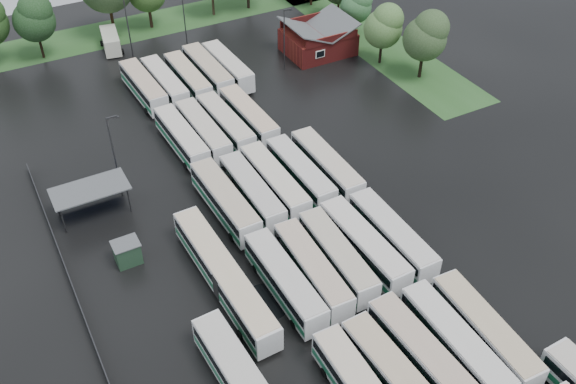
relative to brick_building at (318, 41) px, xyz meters
name	(u,v)px	position (x,y,z in m)	size (l,w,h in m)	color
ground	(328,286)	(-24.00, -42.77, -1.87)	(160.00, 160.00, 0.00)	black
brick_building	(318,41)	(0.00, 0.00, 0.00)	(10.07, 8.60, 5.39)	maroon
wash_shed	(89,191)	(-41.20, -20.74, 1.12)	(8.20, 4.20, 3.58)	#2D2D30
utility_hut	(127,252)	(-40.20, -30.17, -0.55)	(2.70, 2.20, 2.62)	#1C3723
grass_strip_north	(138,27)	(-22.00, 22.03, -1.86)	(80.00, 10.00, 0.01)	#275121
grass_strip_east	(370,38)	(10.00, 0.03, -1.86)	(10.00, 50.00, 0.01)	#275121
west_fence	(81,310)	(-46.20, -34.77, -1.27)	(0.10, 50.00, 1.20)	#2D2D30
bus_r1c1	(396,378)	(-25.31, -55.52, 0.03)	(3.04, 12.46, 3.44)	silver
bus_r1c2	(423,357)	(-22.03, -54.88, 0.07)	(3.05, 12.69, 3.51)	silver
bus_r1c3	(455,343)	(-18.72, -55.06, 0.06)	(2.83, 12.60, 3.50)	silver
bus_r1c4	(484,331)	(-15.57, -55.28, 0.04)	(3.23, 12.55, 3.46)	silver
bus_r2c0	(285,281)	(-28.26, -41.66, 0.03)	(2.68, 12.36, 3.44)	silver
bus_r2c1	(312,269)	(-25.18, -41.60, 0.00)	(3.05, 12.28, 3.39)	silver
bus_r2c2	(337,256)	(-22.08, -41.22, 0.00)	(3.09, 12.26, 3.39)	silver
bus_r2c3	(364,245)	(-18.94, -41.23, 0.08)	(2.97, 12.76, 3.54)	silver
bus_r2c4	(392,235)	(-15.60, -41.40, 0.05)	(2.72, 12.51, 3.48)	silver
bus_r3c0	(225,201)	(-28.47, -28.28, 0.08)	(3.00, 12.78, 3.54)	silver
bus_r3c1	(252,192)	(-25.16, -28.17, 0.00)	(2.63, 12.19, 3.39)	silver
bus_r3c2	(275,182)	(-22.17, -27.88, 0.06)	(2.71, 12.56, 3.49)	silver
bus_r3c3	(300,173)	(-18.74, -27.75, 0.00)	(2.70, 12.24, 3.40)	silver
bus_r3c4	(327,166)	(-15.40, -28.08, 0.06)	(2.72, 12.57, 3.50)	silver
bus_r4c0	(182,138)	(-28.20, -14.51, -0.01)	(2.91, 12.17, 3.37)	silver
bus_r4c1	(203,131)	(-25.30, -14.49, 0.01)	(2.76, 12.27, 3.41)	silver
bus_r4c2	(226,124)	(-22.16, -14.33, 0.01)	(2.97, 12.30, 3.40)	silver
bus_r4c3	(249,117)	(-18.83, -14.21, 0.02)	(2.89, 12.38, 3.43)	silver
bus_r5c0	(144,87)	(-28.35, -0.42, 0.01)	(3.06, 12.37, 3.42)	silver
bus_r5c1	(165,83)	(-25.38, -0.77, -0.01)	(2.91, 12.21, 3.38)	silver
bus_r5c2	(188,78)	(-22.03, -1.07, -0.02)	(2.70, 12.08, 3.35)	silver
bus_r5c3	(208,71)	(-18.79, -0.57, 0.07)	(2.88, 12.69, 3.52)	silver
bus_r5c4	(228,67)	(-15.75, -0.80, 0.02)	(2.95, 12.37, 3.42)	silver
artic_bus_west_b	(224,276)	(-33.11, -38.39, 0.05)	(3.12, 18.70, 3.46)	silver
minibus	(111,41)	(-28.21, 16.16, -0.28)	(3.47, 6.86, 2.86)	beige
tree_north_1	(35,17)	(-38.13, 18.59, 4.77)	(6.23, 6.23, 10.32)	black
tree_east_0	(427,35)	(9.44, -14.03, 4.82)	(6.28, 6.28, 10.39)	black
tree_east_1	(385,26)	(6.72, -7.63, 4.24)	(5.73, 5.73, 9.50)	black
tree_east_2	(357,4)	(8.30, 2.03, 3.50)	(5.04, 5.04, 8.35)	black
lamp_post_ne	(285,36)	(-7.14, -2.42, 3.63)	(1.46, 0.28, 9.46)	#2D2D30
lamp_post_nw	(114,147)	(-37.16, -17.75, 3.61)	(1.45, 0.28, 9.44)	#2D2D30
lamp_post_back_w	(128,19)	(-25.96, 12.07, 4.50)	(1.69, 0.33, 10.96)	#2D2D30
lamp_post_back_e	(184,11)	(-16.91, 12.43, 3.63)	(1.46, 0.28, 9.47)	#2D2D30
puddle_2	(266,302)	(-30.29, -41.66, -1.86)	(4.83, 4.83, 0.01)	black
puddle_3	(391,269)	(-17.21, -43.80, -1.86)	(2.94, 2.94, 0.01)	black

